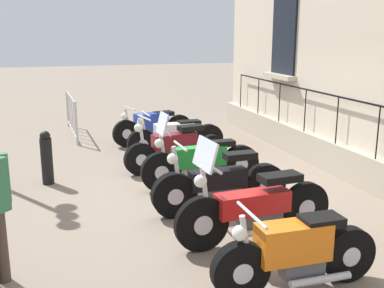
{
  "coord_description": "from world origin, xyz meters",
  "views": [
    {
      "loc": [
        2.69,
        7.3,
        2.67
      ],
      "look_at": [
        0.43,
        0.0,
        0.8
      ],
      "focal_mm": 43.46,
      "sensor_mm": 36.0,
      "label": 1
    }
  ],
  "objects_px": {
    "motorcycle_maroon": "(176,149)",
    "motorcycle_green": "(201,162)",
    "motorcycle_orange": "(295,253)",
    "motorcycle_blue": "(153,126)",
    "bollard": "(47,157)",
    "motorcycle_white": "(176,137)",
    "motorcycle_black": "(220,185)",
    "crowd_barrier": "(71,114)",
    "motorcycle_red": "(254,208)"
  },
  "relations": [
    {
      "from": "motorcycle_maroon",
      "to": "motorcycle_orange",
      "type": "relative_size",
      "value": 1.14
    },
    {
      "from": "motorcycle_maroon",
      "to": "motorcycle_blue",
      "type": "bearing_deg",
      "value": -91.08
    },
    {
      "from": "motorcycle_maroon",
      "to": "motorcycle_green",
      "type": "height_order",
      "value": "motorcycle_green"
    },
    {
      "from": "motorcycle_blue",
      "to": "motorcycle_maroon",
      "type": "height_order",
      "value": "motorcycle_maroon"
    },
    {
      "from": "motorcycle_black",
      "to": "motorcycle_maroon",
      "type": "bearing_deg",
      "value": -88.39
    },
    {
      "from": "motorcycle_white",
      "to": "motorcycle_orange",
      "type": "relative_size",
      "value": 1.16
    },
    {
      "from": "motorcycle_orange",
      "to": "motorcycle_blue",
      "type": "bearing_deg",
      "value": -90.01
    },
    {
      "from": "motorcycle_blue",
      "to": "bollard",
      "type": "bearing_deg",
      "value": 44.76
    },
    {
      "from": "crowd_barrier",
      "to": "motorcycle_white",
      "type": "bearing_deg",
      "value": 126.23
    },
    {
      "from": "motorcycle_blue",
      "to": "bollard",
      "type": "distance_m",
      "value": 3.46
    },
    {
      "from": "motorcycle_maroon",
      "to": "motorcycle_orange",
      "type": "bearing_deg",
      "value": 90.53
    },
    {
      "from": "motorcycle_green",
      "to": "crowd_barrier",
      "type": "relative_size",
      "value": 0.88
    },
    {
      "from": "motorcycle_maroon",
      "to": "motorcycle_red",
      "type": "distance_m",
      "value": 3.38
    },
    {
      "from": "motorcycle_red",
      "to": "bollard",
      "type": "xyz_separation_m",
      "value": [
        2.53,
        -3.23,
        0.03
      ]
    },
    {
      "from": "motorcycle_black",
      "to": "motorcycle_white",
      "type": "bearing_deg",
      "value": -93.66
    },
    {
      "from": "crowd_barrier",
      "to": "motorcycle_green",
      "type": "bearing_deg",
      "value": 111.06
    },
    {
      "from": "motorcycle_orange",
      "to": "motorcycle_green",
      "type": "bearing_deg",
      "value": -91.54
    },
    {
      "from": "motorcycle_green",
      "to": "motorcycle_red",
      "type": "distance_m",
      "value": 2.26
    },
    {
      "from": "motorcycle_green",
      "to": "motorcycle_black",
      "type": "bearing_deg",
      "value": 86.52
    },
    {
      "from": "motorcycle_blue",
      "to": "motorcycle_maroon",
      "type": "distance_m",
      "value": 2.29
    },
    {
      "from": "motorcycle_black",
      "to": "motorcycle_orange",
      "type": "bearing_deg",
      "value": 89.45
    },
    {
      "from": "motorcycle_black",
      "to": "bollard",
      "type": "height_order",
      "value": "motorcycle_black"
    },
    {
      "from": "motorcycle_orange",
      "to": "bollard",
      "type": "xyz_separation_m",
      "value": [
        2.46,
        -4.42,
        0.06
      ]
    },
    {
      "from": "motorcycle_white",
      "to": "motorcycle_green",
      "type": "xyz_separation_m",
      "value": [
        0.14,
        2.16,
        0.03
      ]
    },
    {
      "from": "motorcycle_maroon",
      "to": "motorcycle_green",
      "type": "xyz_separation_m",
      "value": [
        -0.13,
        1.12,
        0.01
      ]
    },
    {
      "from": "motorcycle_red",
      "to": "motorcycle_orange",
      "type": "xyz_separation_m",
      "value": [
        0.08,
        1.19,
        -0.04
      ]
    },
    {
      "from": "motorcycle_white",
      "to": "motorcycle_red",
      "type": "distance_m",
      "value": 4.42
    },
    {
      "from": "motorcycle_black",
      "to": "motorcycle_red",
      "type": "height_order",
      "value": "motorcycle_red"
    },
    {
      "from": "motorcycle_green",
      "to": "motorcycle_blue",
      "type": "bearing_deg",
      "value": -88.46
    },
    {
      "from": "motorcycle_green",
      "to": "motorcycle_black",
      "type": "xyz_separation_m",
      "value": [
        0.07,
        1.16,
        -0.04
      ]
    },
    {
      "from": "motorcycle_white",
      "to": "motorcycle_black",
      "type": "relative_size",
      "value": 1.02
    },
    {
      "from": "motorcycle_maroon",
      "to": "motorcycle_orange",
      "type": "distance_m",
      "value": 4.57
    },
    {
      "from": "crowd_barrier",
      "to": "bollard",
      "type": "height_order",
      "value": "crowd_barrier"
    },
    {
      "from": "motorcycle_maroon",
      "to": "motorcycle_orange",
      "type": "xyz_separation_m",
      "value": [
        -0.04,
        4.57,
        -0.01
      ]
    },
    {
      "from": "motorcycle_maroon",
      "to": "bollard",
      "type": "xyz_separation_m",
      "value": [
        2.41,
        0.15,
        0.06
      ]
    },
    {
      "from": "motorcycle_blue",
      "to": "bollard",
      "type": "relative_size",
      "value": 2.1
    },
    {
      "from": "motorcycle_white",
      "to": "motorcycle_red",
      "type": "xyz_separation_m",
      "value": [
        0.16,
        4.42,
        0.05
      ]
    },
    {
      "from": "motorcycle_orange",
      "to": "bollard",
      "type": "height_order",
      "value": "bollard"
    },
    {
      "from": "motorcycle_red",
      "to": "motorcycle_white",
      "type": "bearing_deg",
      "value": -92.03
    },
    {
      "from": "motorcycle_green",
      "to": "motorcycle_orange",
      "type": "height_order",
      "value": "motorcycle_green"
    },
    {
      "from": "motorcycle_blue",
      "to": "crowd_barrier",
      "type": "relative_size",
      "value": 0.82
    },
    {
      "from": "motorcycle_white",
      "to": "bollard",
      "type": "xyz_separation_m",
      "value": [
        2.69,
        1.19,
        0.07
      ]
    },
    {
      "from": "motorcycle_maroon",
      "to": "motorcycle_black",
      "type": "relative_size",
      "value": 1.0
    },
    {
      "from": "motorcycle_white",
      "to": "motorcycle_blue",
      "type": "bearing_deg",
      "value": -79.39
    },
    {
      "from": "motorcycle_black",
      "to": "crowd_barrier",
      "type": "bearing_deg",
      "value": -73.28
    },
    {
      "from": "motorcycle_orange",
      "to": "motorcycle_red",
      "type": "bearing_deg",
      "value": -93.75
    },
    {
      "from": "motorcycle_black",
      "to": "bollard",
      "type": "bearing_deg",
      "value": -40.67
    },
    {
      "from": "motorcycle_white",
      "to": "motorcycle_red",
      "type": "height_order",
      "value": "motorcycle_red"
    },
    {
      "from": "crowd_barrier",
      "to": "motorcycle_black",
      "type": "bearing_deg",
      "value": 106.72
    },
    {
      "from": "motorcycle_white",
      "to": "bollard",
      "type": "bearing_deg",
      "value": 23.88
    }
  ]
}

